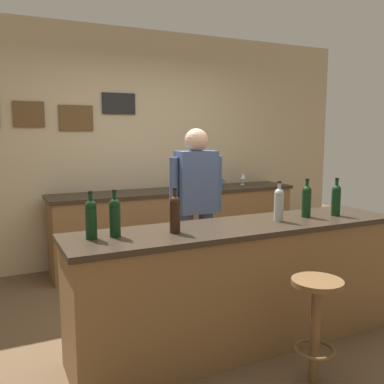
% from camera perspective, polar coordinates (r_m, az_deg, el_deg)
% --- Properties ---
extents(ground_plane, '(10.00, 10.00, 0.00)m').
position_cam_1_polar(ground_plane, '(3.74, 2.91, -17.07)').
color(ground_plane, brown).
extents(back_wall, '(6.00, 0.09, 2.80)m').
position_cam_1_polar(back_wall, '(5.25, -7.88, 6.03)').
color(back_wall, tan).
rests_on(back_wall, ground_plane).
extents(bar_counter, '(2.55, 0.60, 0.92)m').
position_cam_1_polar(bar_counter, '(3.24, 6.44, -12.32)').
color(bar_counter, brown).
rests_on(bar_counter, ground_plane).
extents(side_counter, '(3.03, 0.56, 0.90)m').
position_cam_1_polar(side_counter, '(5.17, -1.95, -4.62)').
color(side_counter, brown).
rests_on(side_counter, ground_plane).
extents(bartender, '(0.52, 0.21, 1.62)m').
position_cam_1_polar(bartender, '(3.85, 0.58, -1.66)').
color(bartender, '#384766').
rests_on(bartender, ground_plane).
extents(bar_stool, '(0.32, 0.32, 0.68)m').
position_cam_1_polar(bar_stool, '(2.87, 16.33, -15.38)').
color(bar_stool, brown).
rests_on(bar_stool, ground_plane).
extents(wine_bottle_a, '(0.07, 0.07, 0.31)m').
position_cam_1_polar(wine_bottle_a, '(2.73, -13.42, -3.38)').
color(wine_bottle_a, black).
rests_on(wine_bottle_a, bar_counter).
extents(wine_bottle_b, '(0.07, 0.07, 0.31)m').
position_cam_1_polar(wine_bottle_b, '(2.76, -10.32, -3.17)').
color(wine_bottle_b, black).
rests_on(wine_bottle_b, bar_counter).
extents(wine_bottle_c, '(0.07, 0.07, 0.31)m').
position_cam_1_polar(wine_bottle_c, '(2.82, -2.30, -2.80)').
color(wine_bottle_c, black).
rests_on(wine_bottle_c, bar_counter).
extents(wine_bottle_d, '(0.07, 0.07, 0.31)m').
position_cam_1_polar(wine_bottle_d, '(3.26, 11.60, -1.50)').
color(wine_bottle_d, '#999E99').
rests_on(wine_bottle_d, bar_counter).
extents(wine_bottle_e, '(0.07, 0.07, 0.31)m').
position_cam_1_polar(wine_bottle_e, '(3.46, 15.14, -1.05)').
color(wine_bottle_e, black).
rests_on(wine_bottle_e, bar_counter).
extents(wine_bottle_f, '(0.07, 0.07, 0.31)m').
position_cam_1_polar(wine_bottle_f, '(3.59, 18.80, -0.88)').
color(wine_bottle_f, black).
rests_on(wine_bottle_f, bar_counter).
extents(wine_glass_a, '(0.07, 0.07, 0.16)m').
position_cam_1_polar(wine_glass_a, '(5.20, 0.16, 1.71)').
color(wine_glass_a, silver).
rests_on(wine_glass_a, side_counter).
extents(wine_glass_b, '(0.07, 0.07, 0.16)m').
position_cam_1_polar(wine_glass_b, '(5.58, 6.86, 2.09)').
color(wine_glass_b, silver).
rests_on(wine_glass_b, side_counter).
extents(coffee_mug, '(0.12, 0.08, 0.09)m').
position_cam_1_polar(coffee_mug, '(5.39, 3.81, 1.25)').
color(coffee_mug, '#336699').
rests_on(coffee_mug, side_counter).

